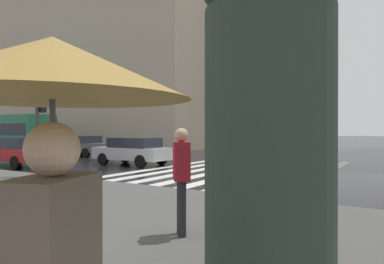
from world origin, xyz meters
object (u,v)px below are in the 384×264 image
(traffic_signal_post, at_px, (40,113))
(car_red, at_px, (17,151))
(pedestrian_in_red_jacket, at_px, (181,172))
(car_dark_grey, at_px, (83,145))
(pedestrian_with_floral_umbrella, at_px, (51,126))
(car_silver, at_px, (133,150))
(billboard_column, at_px, (269,127))
(city_bus, at_px, (3,131))
(pedestrian_approaching_kerb, at_px, (239,159))

(traffic_signal_post, height_order, car_red, traffic_signal_post)
(car_red, relative_size, pedestrian_in_red_jacket, 2.44)
(pedestrian_in_red_jacket, bearing_deg, car_dark_grey, 53.27)
(car_dark_grey, relative_size, pedestrian_with_floral_umbrella, 2.03)
(car_red, distance_m, car_silver, 5.70)
(car_silver, distance_m, car_dark_grey, 7.85)
(car_red, height_order, pedestrian_in_red_jacket, pedestrian_in_red_jacket)
(billboard_column, bearing_deg, pedestrian_in_red_jacket, 54.56)
(car_red, relative_size, city_bus, 0.37)
(car_silver, relative_size, pedestrian_approaching_kerb, 2.44)
(billboard_column, distance_m, traffic_signal_post, 11.17)
(billboard_column, relative_size, car_silver, 0.80)
(car_dark_grey, height_order, pedestrian_with_floral_umbrella, pedestrian_with_floral_umbrella)
(pedestrian_approaching_kerb, bearing_deg, billboard_column, -152.47)
(car_dark_grey, bearing_deg, billboard_column, -126.60)
(car_silver, relative_size, pedestrian_in_red_jacket, 2.44)
(car_silver, bearing_deg, traffic_signal_post, -172.53)
(car_silver, relative_size, city_bus, 0.37)
(pedestrian_with_floral_umbrella, bearing_deg, traffic_signal_post, 55.37)
(city_bus, relative_size, pedestrian_in_red_jacket, 6.55)
(city_bus, bearing_deg, traffic_signal_post, -116.44)
(traffic_signal_post, xyz_separation_m, car_dark_grey, (8.88, 8.02, -1.66))
(pedestrian_in_red_jacket, bearing_deg, pedestrian_approaching_kerb, 5.55)
(car_silver, height_order, pedestrian_approaching_kerb, pedestrian_approaching_kerb)
(city_bus, relative_size, pedestrian_approaching_kerb, 6.55)
(car_red, height_order, pedestrian_with_floral_umbrella, pedestrian_with_floral_umbrella)
(traffic_signal_post, xyz_separation_m, car_silver, (5.88, 0.77, -1.66))
(car_red, distance_m, car_dark_grey, 7.06)
(car_dark_grey, distance_m, pedestrian_with_floral_umbrella, 24.07)
(traffic_signal_post, relative_size, car_dark_grey, 0.77)
(traffic_signal_post, bearing_deg, pedestrian_approaching_kerb, -93.35)
(billboard_column, xyz_separation_m, car_silver, (10.50, 10.93, -1.07))
(traffic_signal_post, relative_size, pedestrian_with_floral_umbrella, 1.55)
(pedestrian_in_red_jacket, xyz_separation_m, pedestrian_approaching_kerb, (2.80, 0.27, 0.00))
(billboard_column, height_order, city_bus, billboard_column)
(car_dark_grey, bearing_deg, car_red, -157.03)
(car_silver, bearing_deg, billboard_column, -133.86)
(billboard_column, relative_size, pedestrian_in_red_jacket, 1.95)
(billboard_column, xyz_separation_m, pedestrian_in_red_jacket, (1.35, 1.89, -0.69))
(car_red, distance_m, city_bus, 14.21)
(car_dark_grey, bearing_deg, car_silver, -112.48)
(traffic_signal_post, bearing_deg, car_red, 65.67)
(traffic_signal_post, bearing_deg, car_silver, 7.47)
(traffic_signal_post, bearing_deg, pedestrian_with_floral_umbrella, -124.63)
(pedestrian_with_floral_umbrella, bearing_deg, billboard_column, -1.91)
(car_red, xyz_separation_m, pedestrian_with_floral_umbrella, (-9.34, -15.34, 1.06))
(traffic_signal_post, xyz_separation_m, car_red, (2.38, 5.27, -1.66))
(car_red, height_order, car_silver, same)
(car_dark_grey, xyz_separation_m, city_bus, (0.00, 9.84, 1.01))
(pedestrian_with_floral_umbrella, distance_m, pedestrian_in_red_jacket, 4.16)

